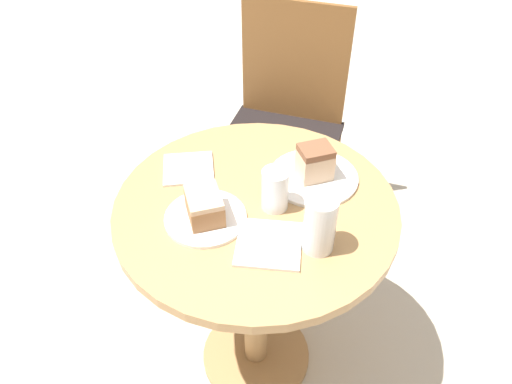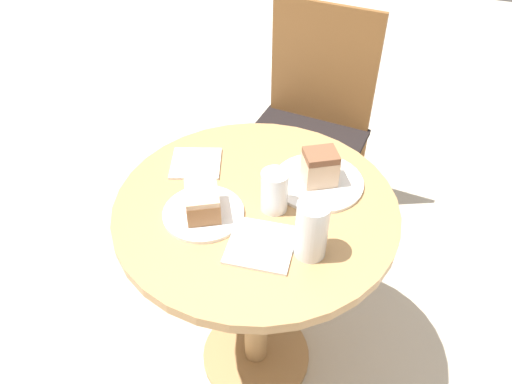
{
  "view_description": "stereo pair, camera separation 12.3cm",
  "coord_description": "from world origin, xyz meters",
  "px_view_note": "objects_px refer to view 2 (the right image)",
  "views": [
    {
      "loc": [
        0.21,
        -0.95,
        1.68
      ],
      "look_at": [
        0.0,
        0.0,
        0.81
      ],
      "focal_mm": 35.0,
      "sensor_mm": 36.0,
      "label": 1
    },
    {
      "loc": [
        0.33,
        -0.91,
        1.68
      ],
      "look_at": [
        0.0,
        0.0,
        0.81
      ],
      "focal_mm": 35.0,
      "sensor_mm": 36.0,
      "label": 2
    }
  ],
  "objects_px": {
    "cake_slice_near": "(320,167)",
    "glass_water": "(311,232)",
    "cake_slice_far": "(202,201)",
    "glass_lemonade": "(275,193)",
    "chair": "(308,125)",
    "plate_near": "(318,182)",
    "plate_far": "(204,213)"
  },
  "relations": [
    {
      "from": "cake_slice_near",
      "to": "glass_water",
      "type": "xyz_separation_m",
      "value": [
        0.04,
        -0.25,
        0.01
      ]
    },
    {
      "from": "cake_slice_far",
      "to": "glass_lemonade",
      "type": "xyz_separation_m",
      "value": [
        0.16,
        0.09,
        0.01
      ]
    },
    {
      "from": "chair",
      "to": "plate_near",
      "type": "xyz_separation_m",
      "value": [
        0.19,
        -0.67,
        0.28
      ]
    },
    {
      "from": "plate_near",
      "to": "glass_water",
      "type": "distance_m",
      "value": 0.26
    },
    {
      "from": "chair",
      "to": "cake_slice_near",
      "type": "relative_size",
      "value": 8.4
    },
    {
      "from": "cake_slice_near",
      "to": "cake_slice_far",
      "type": "distance_m",
      "value": 0.33
    },
    {
      "from": "chair",
      "to": "plate_far",
      "type": "xyz_separation_m",
      "value": [
        -0.06,
        -0.89,
        0.28
      ]
    },
    {
      "from": "glass_lemonade",
      "to": "glass_water",
      "type": "distance_m",
      "value": 0.18
    },
    {
      "from": "plate_near",
      "to": "cake_slice_far",
      "type": "bearing_deg",
      "value": -138.36
    },
    {
      "from": "plate_far",
      "to": "cake_slice_far",
      "type": "relative_size",
      "value": 1.56
    },
    {
      "from": "chair",
      "to": "plate_far",
      "type": "height_order",
      "value": "chair"
    },
    {
      "from": "chair",
      "to": "cake_slice_far",
      "type": "relative_size",
      "value": 7.11
    },
    {
      "from": "cake_slice_far",
      "to": "glass_water",
      "type": "height_order",
      "value": "glass_water"
    },
    {
      "from": "plate_near",
      "to": "cake_slice_far",
      "type": "height_order",
      "value": "cake_slice_far"
    },
    {
      "from": "glass_lemonade",
      "to": "glass_water",
      "type": "xyz_separation_m",
      "value": [
        0.13,
        -0.12,
        0.02
      ]
    },
    {
      "from": "cake_slice_near",
      "to": "glass_lemonade",
      "type": "bearing_deg",
      "value": -122.48
    },
    {
      "from": "plate_near",
      "to": "cake_slice_near",
      "type": "xyz_separation_m",
      "value": [
        0.0,
        0.0,
        0.05
      ]
    },
    {
      "from": "glass_lemonade",
      "to": "chair",
      "type": "bearing_deg",
      "value": 97.66
    },
    {
      "from": "cake_slice_far",
      "to": "plate_far",
      "type": "bearing_deg",
      "value": 63.43
    },
    {
      "from": "cake_slice_near",
      "to": "cake_slice_far",
      "type": "xyz_separation_m",
      "value": [
        -0.25,
        -0.22,
        -0.01
      ]
    },
    {
      "from": "chair",
      "to": "plate_near",
      "type": "height_order",
      "value": "chair"
    },
    {
      "from": "glass_lemonade",
      "to": "glass_water",
      "type": "height_order",
      "value": "glass_water"
    },
    {
      "from": "chair",
      "to": "cake_slice_far",
      "type": "bearing_deg",
      "value": -88.38
    },
    {
      "from": "cake_slice_far",
      "to": "glass_water",
      "type": "bearing_deg",
      "value": -6.2
    },
    {
      "from": "plate_near",
      "to": "glass_lemonade",
      "type": "distance_m",
      "value": 0.17
    },
    {
      "from": "plate_far",
      "to": "glass_water",
      "type": "bearing_deg",
      "value": -6.2
    },
    {
      "from": "plate_near",
      "to": "plate_far",
      "type": "distance_m",
      "value": 0.33
    },
    {
      "from": "plate_far",
      "to": "glass_water",
      "type": "xyz_separation_m",
      "value": [
        0.29,
        -0.03,
        0.06
      ]
    },
    {
      "from": "plate_far",
      "to": "cake_slice_near",
      "type": "distance_m",
      "value": 0.34
    },
    {
      "from": "plate_far",
      "to": "glass_lemonade",
      "type": "height_order",
      "value": "glass_lemonade"
    },
    {
      "from": "cake_slice_near",
      "to": "plate_near",
      "type": "bearing_deg",
      "value": 0.0
    },
    {
      "from": "cake_slice_near",
      "to": "chair",
      "type": "bearing_deg",
      "value": 106.05
    }
  ]
}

